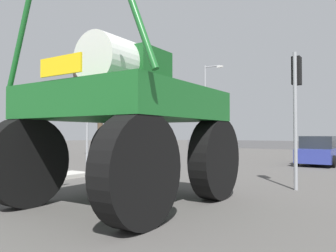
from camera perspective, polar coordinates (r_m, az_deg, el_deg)
The scene contains 8 objects.
ground_plane at distance 16.95m, azimuth 12.04°, elevation -6.87°, with size 120.00×120.00×0.00m, color #4C4947.
oversize_sprayer at distance 7.93m, azimuth -7.28°, elevation 1.15°, with size 4.19×5.18×4.67m.
sedan_ahead at distance 19.34m, azimuth 24.62°, elevation -3.97°, with size 1.91×4.12×1.52m.
traffic_signal_near_left at distance 15.11m, azimuth -13.29°, elevation 2.51°, with size 0.24×0.54×3.63m.
traffic_signal_near_right at distance 10.57m, azimuth 21.23°, elevation 5.85°, with size 0.24×0.54×4.04m.
streetlight_far_left at distance 29.77m, azimuth 6.65°, elevation 3.81°, with size 1.80×0.24×7.76m.
bare_tree_left at distance 24.47m, azimuth -11.57°, elevation 8.82°, with size 3.81×3.81×7.62m.
roadside_barrier at distance 36.61m, azimuth 24.01°, elevation -3.10°, with size 29.68×0.24×0.90m, color #59595B.
Camera 1 is at (6.29, 2.34, 1.63)m, focal length 35.37 mm.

